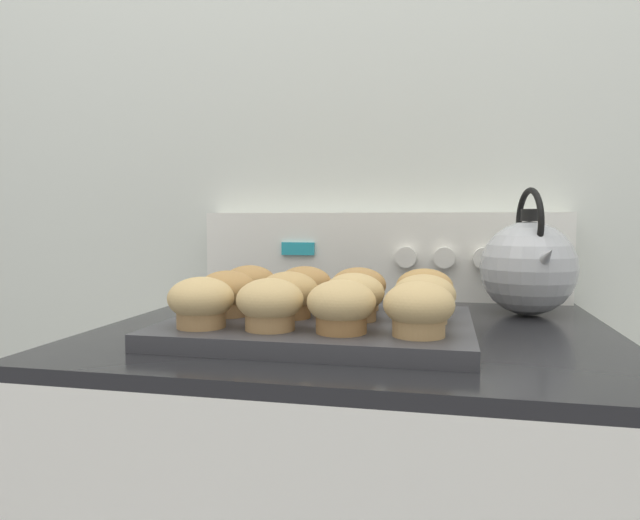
# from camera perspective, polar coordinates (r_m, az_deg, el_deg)

# --- Properties ---
(wall_back) EXTENTS (8.00, 0.05, 2.40)m
(wall_back) POSITION_cam_1_polar(r_m,az_deg,el_deg) (1.21, 6.40, 11.64)
(wall_back) COLOR silver
(wall_back) RESTS_ON ground_plane
(control_panel) EXTENTS (0.72, 0.07, 0.17)m
(control_panel) POSITION_cam_1_polar(r_m,az_deg,el_deg) (1.15, 6.15, 0.44)
(control_panel) COLOR white
(control_panel) RESTS_ON stove_range
(muffin_pan) EXTENTS (0.41, 0.31, 0.02)m
(muffin_pan) POSITION_cam_1_polar(r_m,az_deg,el_deg) (0.79, 0.08, -6.67)
(muffin_pan) COLOR #38383D
(muffin_pan) RESTS_ON stove_range
(muffin_r0_c0) EXTENTS (0.08, 0.08, 0.06)m
(muffin_r0_c0) POSITION_cam_1_polar(r_m,az_deg,el_deg) (0.73, -11.81, -4.13)
(muffin_r0_c0) COLOR #A37A4C
(muffin_r0_c0) RESTS_ON muffin_pan
(muffin_r0_c1) EXTENTS (0.08, 0.08, 0.06)m
(muffin_r0_c1) POSITION_cam_1_polar(r_m,az_deg,el_deg) (0.71, -5.03, -4.39)
(muffin_r0_c1) COLOR #A37A4C
(muffin_r0_c1) RESTS_ON muffin_pan
(muffin_r0_c2) EXTENTS (0.08, 0.08, 0.06)m
(muffin_r0_c2) POSITION_cam_1_polar(r_m,az_deg,el_deg) (0.69, 2.14, -4.63)
(muffin_r0_c2) COLOR olive
(muffin_r0_c2) RESTS_ON muffin_pan
(muffin_r0_c3) EXTENTS (0.08, 0.08, 0.06)m
(muffin_r0_c3) POSITION_cam_1_polar(r_m,az_deg,el_deg) (0.68, 9.85, -4.82)
(muffin_r0_c3) COLOR tan
(muffin_r0_c3) RESTS_ON muffin_pan
(muffin_r1_c0) EXTENTS (0.08, 0.08, 0.06)m
(muffin_r1_c0) POSITION_cam_1_polar(r_m,az_deg,el_deg) (0.82, -9.25, -3.27)
(muffin_r1_c0) COLOR #A37A4C
(muffin_r1_c0) RESTS_ON muffin_pan
(muffin_r1_c1) EXTENTS (0.08, 0.08, 0.06)m
(muffin_r1_c1) POSITION_cam_1_polar(r_m,az_deg,el_deg) (0.79, -3.16, -3.45)
(muffin_r1_c1) COLOR olive
(muffin_r1_c1) RESTS_ON muffin_pan
(muffin_r1_c2) EXTENTS (0.08, 0.08, 0.06)m
(muffin_r1_c2) POSITION_cam_1_polar(r_m,az_deg,el_deg) (0.77, 3.39, -3.66)
(muffin_r1_c2) COLOR #A37A4C
(muffin_r1_c2) RESTS_ON muffin_pan
(muffin_r1_c3) EXTENTS (0.08, 0.08, 0.06)m
(muffin_r1_c3) POSITION_cam_1_polar(r_m,az_deg,el_deg) (0.76, 10.34, -3.81)
(muffin_r1_c3) COLOR tan
(muffin_r1_c3) RESTS_ON muffin_pan
(muffin_r2_c0) EXTENTS (0.08, 0.08, 0.06)m
(muffin_r2_c0) POSITION_cam_1_polar(r_m,az_deg,el_deg) (0.90, -7.05, -2.54)
(muffin_r2_c0) COLOR tan
(muffin_r2_c0) RESTS_ON muffin_pan
(muffin_r2_c1) EXTENTS (0.08, 0.08, 0.06)m
(muffin_r2_c1) POSITION_cam_1_polar(r_m,az_deg,el_deg) (0.88, -1.54, -2.69)
(muffin_r2_c1) COLOR #A37A4C
(muffin_r2_c1) RESTS_ON muffin_pan
(muffin_r2_c2) EXTENTS (0.08, 0.08, 0.06)m
(muffin_r2_c2) POSITION_cam_1_polar(r_m,az_deg,el_deg) (0.86, 4.18, -2.86)
(muffin_r2_c2) COLOR tan
(muffin_r2_c2) RESTS_ON muffin_pan
(muffin_r2_c3) EXTENTS (0.08, 0.08, 0.06)m
(muffin_r2_c3) POSITION_cam_1_polar(r_m,az_deg,el_deg) (0.85, 10.40, -2.98)
(muffin_r2_c3) COLOR tan
(muffin_r2_c3) RESTS_ON muffin_pan
(tea_kettle) EXTENTS (0.16, 0.19, 0.21)m
(tea_kettle) POSITION_cam_1_polar(r_m,az_deg,el_deg) (1.00, 20.13, -0.59)
(tea_kettle) COLOR #ADAFB5
(tea_kettle) RESTS_ON stove_range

